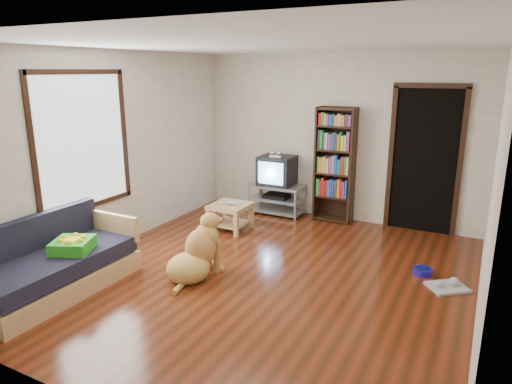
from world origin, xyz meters
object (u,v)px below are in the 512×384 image
at_px(laptop, 229,204).
at_px(coffee_table, 230,212).
at_px(sofa, 54,268).
at_px(dog, 197,254).
at_px(tv_stand, 277,198).
at_px(grey_rag, 447,287).
at_px(bookshelf, 335,159).
at_px(dog_bowl, 422,271).
at_px(green_cushion, 73,245).
at_px(crt_tv, 278,170).

bearing_deg(laptop, coffee_table, 84.51).
relative_size(sofa, dog, 1.93).
bearing_deg(laptop, tv_stand, 70.02).
xyz_separation_m(grey_rag, bookshelf, (-1.89, 1.70, 0.99)).
height_order(dog_bowl, coffee_table, coffee_table).
relative_size(green_cushion, dog, 0.42).
bearing_deg(dog, green_cushion, -142.03).
bearing_deg(dog, crt_tv, 94.58).
bearing_deg(coffee_table, tv_stand, 75.12).
xyz_separation_m(dog_bowl, coffee_table, (-2.82, 0.31, 0.24)).
bearing_deg(dog, sofa, -139.90).
relative_size(laptop, dog, 0.31).
distance_m(laptop, tv_stand, 1.12).
height_order(laptop, coffee_table, laptop).
height_order(bookshelf, dog, bookshelf).
bearing_deg(crt_tv, bookshelf, 4.32).
height_order(laptop, sofa, sofa).
bearing_deg(coffee_table, grey_rag, -10.13).
bearing_deg(tv_stand, grey_rag, -29.49).
distance_m(grey_rag, tv_stand, 3.27).
relative_size(laptop, coffee_table, 0.52).
bearing_deg(coffee_table, green_cushion, -103.32).
xyz_separation_m(green_cushion, sofa, (-0.12, -0.17, -0.22)).
distance_m(green_cushion, dog_bowl, 4.02).
xyz_separation_m(crt_tv, sofa, (-0.97, -3.65, -0.48)).
bearing_deg(crt_tv, green_cushion, -103.72).
bearing_deg(bookshelf, dog_bowl, -42.35).
height_order(bookshelf, sofa, bookshelf).
bearing_deg(laptop, crt_tv, 70.30).
distance_m(tv_stand, dog, 2.64).
bearing_deg(sofa, crt_tv, 75.07).
relative_size(green_cushion, dog_bowl, 1.79).
xyz_separation_m(dog_bowl, grey_rag, (0.30, -0.25, -0.03)).
height_order(crt_tv, coffee_table, crt_tv).
distance_m(laptop, dog_bowl, 2.86).
distance_m(green_cushion, sofa, 0.31).
bearing_deg(tv_stand, sofa, -105.02).
height_order(grey_rag, coffee_table, coffee_table).
xyz_separation_m(green_cushion, laptop, (0.57, 2.38, -0.07)).
bearing_deg(dog, grey_rag, 21.30).
distance_m(crt_tv, bookshelf, 0.99).
bearing_deg(dog_bowl, laptop, 174.38).
relative_size(bookshelf, dog, 1.93).
bearing_deg(sofa, green_cushion, 53.92).
xyz_separation_m(laptop, crt_tv, (0.28, 1.10, 0.33)).
bearing_deg(crt_tv, coffee_table, -104.59).
xyz_separation_m(laptop, grey_rag, (3.12, -0.53, -0.40)).
bearing_deg(sofa, coffee_table, 74.93).
xyz_separation_m(green_cushion, bookshelf, (1.80, 3.55, 0.51)).
bearing_deg(crt_tv, dog_bowl, -28.48).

